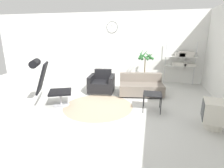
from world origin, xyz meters
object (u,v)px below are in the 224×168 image
(shelf_unit, at_px, (183,59))
(potted_plant, at_px, (145,70))
(armchair_red, at_px, (102,84))
(side_table, at_px, (152,95))
(couch_low, at_px, (141,87))
(lounge_chair, at_px, (47,80))
(crt_television, at_px, (215,113))

(shelf_unit, bearing_deg, potted_plant, -165.30)
(armchair_red, height_order, side_table, armchair_red)
(armchair_red, bearing_deg, couch_low, 175.38)
(lounge_chair, bearing_deg, couch_low, 99.07)
(lounge_chair, xyz_separation_m, shelf_unit, (3.85, 3.04, 0.27))
(armchair_red, height_order, crt_television, armchair_red)
(armchair_red, distance_m, shelf_unit, 3.24)
(armchair_red, relative_size, potted_plant, 0.66)
(side_table, bearing_deg, shelf_unit, 68.12)
(couch_low, distance_m, crt_television, 2.49)
(couch_low, distance_m, shelf_unit, 2.21)
(potted_plant, bearing_deg, shelf_unit, 14.70)
(shelf_unit, bearing_deg, lounge_chair, -141.70)
(couch_low, height_order, potted_plant, potted_plant)
(crt_television, bearing_deg, side_table, 72.38)
(couch_low, xyz_separation_m, potted_plant, (0.06, 1.11, 0.37))
(couch_low, relative_size, side_table, 3.21)
(couch_low, distance_m, potted_plant, 1.18)
(crt_television, height_order, shelf_unit, shelf_unit)
(armchair_red, xyz_separation_m, crt_television, (2.95, -1.84, 0.06))
(lounge_chair, distance_m, potted_plant, 3.63)
(armchair_red, height_order, couch_low, armchair_red)
(crt_television, xyz_separation_m, shelf_unit, (-0.18, 3.36, 0.67))
(armchair_red, bearing_deg, shelf_unit, -157.45)
(crt_television, height_order, potted_plant, potted_plant)
(crt_television, relative_size, shelf_unit, 0.37)
(side_table, distance_m, potted_plant, 2.37)
(armchair_red, height_order, shelf_unit, shelf_unit)
(lounge_chair, xyz_separation_m, couch_low, (2.39, 1.56, -0.50))
(potted_plant, bearing_deg, side_table, -82.38)
(side_table, bearing_deg, crt_television, -27.32)
(side_table, bearing_deg, lounge_chair, -173.09)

